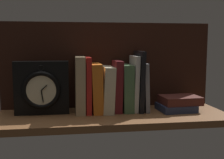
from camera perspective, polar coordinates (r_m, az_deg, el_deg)
The scene contains 13 objects.
ground_plane at distance 107.06cm, azimuth 0.21°, elevation -7.72°, with size 87.47×28.93×2.50cm, color brown.
back_panel at distance 117.58cm, azimuth -0.81°, elevation 2.93°, with size 87.47×1.20×35.23cm, color black.
book_tan_shortstories at distance 109.09cm, azimuth -6.52°, elevation -1.02°, with size 3.61×14.29×21.62cm, color tan.
book_red_requiem at distance 109.25cm, azimuth -4.90°, elevation -1.05°, with size 1.97×14.10×21.40cm, color red.
book_orange_pandolfini at distance 109.68cm, azimuth -3.20°, elevation -1.67°, with size 3.92×14.53×18.85cm, color orange.
book_cream_twain at distance 110.24cm, azimuth -0.96°, elevation -1.94°, with size 4.11×15.31×17.64cm, color beige.
book_maroon_dawkins at distance 110.63cm, azimuth 1.00°, elevation -1.31°, with size 2.95×12.09×19.94cm, color maroon.
book_green_romantic at distance 111.42cm, azimuth 2.90°, elevation -1.67°, with size 3.93×13.11×18.33cm, color #476B44.
book_white_catcher at distance 111.83cm, azimuth 4.47°, elevation -0.77°, with size 1.70×12.30×21.74cm, color silver.
book_black_skeptic at distance 112.16cm, azimuth 5.45°, elevation -0.26°, with size 1.62×14.49×23.66cm, color black.
book_gray_chess at distance 112.96cm, azimuth 6.38°, elevation -1.44°, with size 1.62×13.19×18.92cm, color gray.
framed_clock at distance 108.43cm, azimuth -14.08°, elevation -1.70°, with size 20.06×6.05×20.06cm.
book_stack_side at distance 114.92cm, azimuth 13.29°, elevation -4.73°, with size 16.45×12.80×5.86cm.
Camera 1 is at (-15.67, -102.37, 25.87)cm, focal length 44.94 mm.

